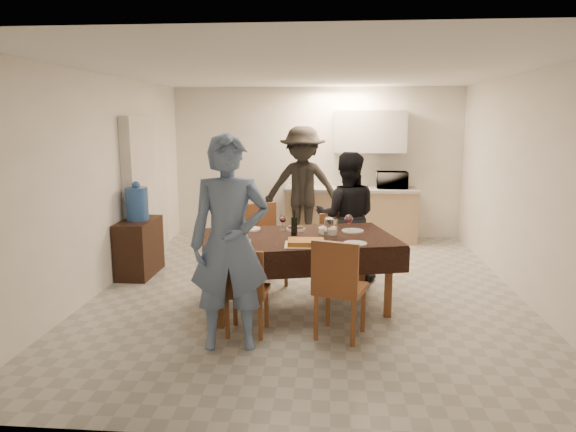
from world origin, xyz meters
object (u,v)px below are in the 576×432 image
Objects in this scene: savoury_tart at (306,242)px; person_near at (230,243)px; water_jug at (137,204)px; dining_table at (298,240)px; water_pitcher at (331,228)px; console at (139,247)px; wine_bottle at (294,223)px; microwave at (392,180)px; person_far at (346,217)px; person_kitchen at (302,187)px.

person_near reaches higher than savoury_tart.
water_jug is 2.64m from person_near.
dining_table is 5.27× the size of water_jug.
water_jug is 2.69m from savoury_tart.
console is at bearing 157.17° from water_pitcher.
wine_bottle is 1.21m from person_near.
water_pitcher is at bearing 72.84° from microwave.
person_kitchen is (-0.66, 1.75, 0.14)m from person_far.
person_far reaches higher than microwave.
person_far is 0.85× the size of person_kitchen.
water_jug reaches higher than water_pitcher.
console is at bearing 148.59° from savoury_tart.
wine_bottle is (2.14, -0.97, -0.02)m from water_jug.
savoury_tart is (2.29, -1.40, 0.46)m from console.
console is at bearing 2.39° from person_far.
microwave reaches higher than water_jug.
wine_bottle is 1.17m from person_far.
console is 2.81m from water_pitcher.
wine_bottle is at bearing 66.08° from microwave.
water_pitcher reaches higher than dining_table.
water_jug is (0.00, -0.00, 0.59)m from console.
wine_bottle is (2.14, -0.97, 0.57)m from console.
water_pitcher is (0.35, -0.05, 0.14)m from dining_table.
dining_table is at bearing -45.00° from wine_bottle.
water_pitcher is at bearing -14.04° from wine_bottle.
person_near is at bearing -96.46° from person_kitchen.
person_near reaches higher than water_jug.
microwave is at bearing 56.71° from person_near.
savoury_tart is at bearing -127.15° from water_pitcher.
person_kitchen reaches higher than wine_bottle.
person_near is (-1.92, -4.30, -0.08)m from microwave.
water_pitcher is at bearing 38.78° from person_near.
water_jug is at bearing 140.88° from dining_table.
console is 1.86× the size of water_jug.
console is 2.89× the size of wine_bottle.
person_far is at bearing 0.60° from water_jug.
dining_table is 0.38m from water_pitcher.
microwave is 0.26× the size of person_kitchen.
console is at bearing 155.64° from wine_bottle.
savoury_tart is at bearing 74.32° from person_far.
water_jug is at bearing 2.39° from person_far.
savoury_tart is (0.15, -0.43, -0.11)m from wine_bottle.
savoury_tart is at bearing -31.41° from console.
person_far is (0.60, 1.00, -0.11)m from wine_bottle.
person_far is (1.10, 2.10, -0.14)m from person_near.
water_jug is 0.22× the size of person_kitchen.
person_far is at bearing 69.57° from microwave.
water_pitcher is (2.54, -1.07, -0.05)m from water_jug.
person_near reaches higher than microwave.
savoury_tart is 3.85m from microwave.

